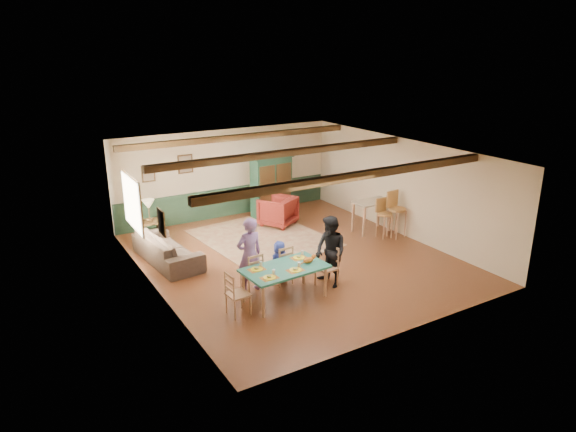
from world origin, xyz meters
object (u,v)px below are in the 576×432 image
dining_chair_far_right (282,264)px  armoire (271,186)px  sofa (167,248)px  dining_chair_end_left (238,293)px  person_woman (330,252)px  cat (308,260)px  bar_stool_left (385,219)px  end_table (151,232)px  person_child (280,262)px  counter_table (372,216)px  armchair (278,211)px  dining_table (285,284)px  bar_stool_right (397,215)px  dining_chair_end_right (327,267)px  person_man (249,255)px  table_lamp (149,210)px  dining_chair_far_left (252,272)px

dining_chair_far_right → armoire: size_ratio=0.47×
sofa → dining_chair_end_left: bearing=-179.1°
dining_chair_far_right → sofa: size_ratio=0.39×
person_woman → cat: (-0.67, -0.14, 0.01)m
bar_stool_left → end_table: bearing=152.9°
person_child → counter_table: person_child is taller
armchair → person_child: bearing=30.6°
dining_table → dining_chair_far_right: (0.34, 0.72, 0.10)m
dining_chair_far_right → bar_stool_right: bar_stool_right is taller
sofa → armoire: bearing=-70.2°
person_woman → armchair: person_woman is taller
person_child → armoire: 4.79m
person_child → armchair: (1.88, 3.37, -0.05)m
dining_chair_end_right → dining_chair_end_left: bearing=-90.0°
sofa → person_man: bearing=-162.5°
sofa → bar_stool_right: (6.00, -1.57, 0.30)m
dining_chair_end_right → person_woman: size_ratio=0.58×
table_lamp → bar_stool_right: (5.99, -2.98, -0.29)m
sofa → counter_table: counter_table is taller
person_child → sofa: size_ratio=0.41×
dining_chair_end_right → end_table: bearing=-154.3°
sofa → armchair: bearing=-80.5°
table_lamp → end_table: bearing=0.0°
dining_chair_far_right → armchair: dining_chair_far_right is taller
cat → person_man: bearing=136.5°
dining_chair_far_left → person_man: 0.38m
table_lamp → bar_stool_left: (5.66, -2.86, -0.38)m
dining_chair_far_right → person_child: (-0.00, 0.08, 0.03)m
dining_table → person_child: bearing=67.1°
dining_table → person_child: 0.87m
armoire → counter_table: (1.75, -2.72, -0.51)m
person_man → cat: (0.97, -0.81, -0.02)m
sofa → bar_stool_right: bar_stool_right is taller
armchair → table_lamp: 3.72m
cat → dining_chair_far_left: bearing=139.2°
cat → bar_stool_right: size_ratio=0.27×
dining_chair_far_right → counter_table: 4.22m
dining_chair_end_left → person_child: (1.44, 0.87, 0.03)m
end_table → cat: bearing=-67.0°
person_child → bar_stool_left: 3.99m
armoire → dining_chair_end_right: bearing=-109.4°
person_woman → armchair: bearing=162.4°
armchair → dining_chair_far_left: bearing=22.6°
armoire → table_lamp: size_ratio=3.29×
cat → end_table: bearing=109.3°
sofa → table_lamp: table_lamp is taller
dining_chair_far_right → counter_table: (3.90, 1.60, -0.01)m
end_table → table_lamp: 0.61m
armoire → bar_stool_right: bearing=-62.9°
dining_chair_end_right → armchair: bearing=161.1°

